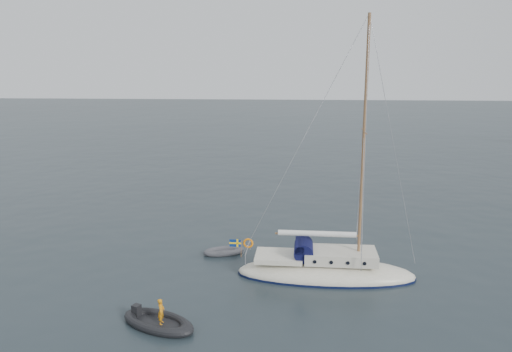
{
  "coord_description": "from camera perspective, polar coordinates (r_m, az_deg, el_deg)",
  "views": [
    {
      "loc": [
        0.97,
        -26.81,
        10.98
      ],
      "look_at": [
        -1.21,
        0.0,
        5.13
      ],
      "focal_mm": 35.0,
      "sensor_mm": 36.0,
      "label": 1
    }
  ],
  "objects": [
    {
      "name": "sailboat",
      "position": [
        27.14,
        8.04,
        -9.26
      ],
      "size": [
        9.96,
        2.98,
        14.18
      ],
      "rotation": [
        0.0,
        0.0,
        -0.02
      ],
      "color": "silver",
      "rests_on": "ground"
    },
    {
      "name": "dinghy",
      "position": [
        30.42,
        -3.71,
        -8.59
      ],
      "size": [
        2.48,
        1.12,
        0.36
      ],
      "rotation": [
        0.0,
        0.0,
        0.34
      ],
      "color": "#4D4D52",
      "rests_on": "ground"
    },
    {
      "name": "rib",
      "position": [
        22.9,
        -11.15,
        -16.02
      ],
      "size": [
        3.62,
        1.65,
        1.34
      ],
      "rotation": [
        0.0,
        0.0,
        -0.42
      ],
      "color": "black",
      "rests_on": "ground"
    },
    {
      "name": "ground",
      "position": [
        28.99,
        2.42,
        -9.99
      ],
      "size": [
        300.0,
        300.0,
        0.0
      ],
      "primitive_type": "plane",
      "color": "black",
      "rests_on": "ground"
    }
  ]
}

